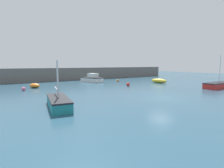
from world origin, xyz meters
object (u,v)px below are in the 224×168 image
sailboat_twin_hulled (219,85)px  sailboat_short_mast (58,102)px  cabin_cruiser_white (92,79)px  mooring_buoy_pink (24,89)px  mooring_buoy_red (128,84)px  open_tender_yellow (159,81)px  mooring_buoy_orange (118,81)px  dinghy_near_pier (35,86)px

sailboat_twin_hulled → sailboat_short_mast: (-23.76, 1.37, -0.00)m
cabin_cruiser_white → mooring_buoy_pink: cabin_cruiser_white is taller
sailboat_short_mast → mooring_buoy_pink: 11.90m
mooring_buoy_pink → mooring_buoy_red: bearing=-14.5°
cabin_cruiser_white → sailboat_short_mast: bearing=127.6°
open_tender_yellow → sailboat_short_mast: 23.37m
cabin_cruiser_white → open_tender_yellow: bearing=-148.9°
cabin_cruiser_white → open_tender_yellow: cabin_cruiser_white is taller
sailboat_short_mast → mooring_buoy_orange: bearing=141.3°
sailboat_twin_hulled → mooring_buoy_orange: 17.77m
dinghy_near_pier → mooring_buoy_orange: size_ratio=4.75×
open_tender_yellow → mooring_buoy_red: 8.03m
sailboat_short_mast → mooring_buoy_orange: sailboat_short_mast is taller
sailboat_twin_hulled → cabin_cruiser_white: bearing=122.2°
open_tender_yellow → cabin_cruiser_white: bearing=42.0°
cabin_cruiser_white → mooring_buoy_pink: 14.12m
mooring_buoy_pink → mooring_buoy_orange: size_ratio=1.13×
cabin_cruiser_white → dinghy_near_pier: 11.65m
open_tender_yellow → mooring_buoy_red: (-8.01, -0.55, -0.15)m
sailboat_twin_hulled → mooring_buoy_orange: size_ratio=14.81×
sailboat_twin_hulled → open_tender_yellow: (-2.00, 9.89, -0.02)m
sailboat_twin_hulled → mooring_buoy_red: 13.69m
cabin_cruiser_white → dinghy_near_pier: cabin_cruiser_white is taller
sailboat_twin_hulled → mooring_buoy_orange: bearing=113.4°
sailboat_short_mast → mooring_buoy_pink: (-1.19, 11.84, -0.19)m
open_tender_yellow → sailboat_short_mast: sailboat_short_mast is taller
sailboat_short_mast → mooring_buoy_pink: size_ratio=10.11×
sailboat_twin_hulled → open_tender_yellow: sailboat_twin_hulled is taller
open_tender_yellow → mooring_buoy_pink: (-22.95, 3.32, -0.16)m
mooring_buoy_red → mooring_buoy_pink: bearing=165.5°
open_tender_yellow → mooring_buoy_pink: size_ratio=6.68×
sailboat_twin_hulled → dinghy_near_pier: bearing=145.6°
sailboat_twin_hulled → mooring_buoy_red: size_ratio=12.59×
mooring_buoy_pink → mooring_buoy_red: mooring_buoy_red is taller
cabin_cruiser_white → sailboat_twin_hulled: 22.01m
cabin_cruiser_white → open_tender_yellow: (9.88, -8.64, -0.23)m
open_tender_yellow → mooring_buoy_pink: bearing=74.9°
dinghy_near_pier → mooring_buoy_orange: (15.98, 0.66, -0.12)m
cabin_cruiser_white → sailboat_short_mast: sailboat_short_mast is taller
dinghy_near_pier → sailboat_twin_hulled: bearing=-151.8°
dinghy_near_pier → sailboat_short_mast: (-0.61, -14.23, 0.10)m
mooring_buoy_pink → mooring_buoy_orange: (17.78, 3.05, -0.03)m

